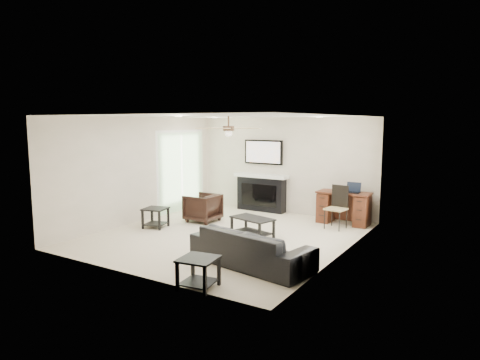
{
  "coord_description": "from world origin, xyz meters",
  "views": [
    {
      "loc": [
        4.88,
        -7.36,
        2.38
      ],
      "look_at": [
        0.26,
        0.13,
        1.18
      ],
      "focal_mm": 32.0,
      "sensor_mm": 36.0,
      "label": 1
    }
  ],
  "objects": [
    {
      "name": "room_shell",
      "position": [
        0.19,
        0.08,
        1.68
      ],
      "size": [
        5.5,
        5.54,
        2.52
      ],
      "color": "beige",
      "rests_on": "ground"
    },
    {
      "name": "sofa",
      "position": [
        1.42,
        -1.39,
        0.31
      ],
      "size": [
        2.24,
        1.18,
        0.62
      ],
      "primitive_type": "imported",
      "rotation": [
        0.0,
        0.0,
        2.97
      ],
      "color": "black",
      "rests_on": "ground"
    },
    {
      "name": "armchair",
      "position": [
        -1.18,
        0.76,
        0.33
      ],
      "size": [
        0.74,
        0.72,
        0.67
      ],
      "primitive_type": "imported",
      "rotation": [
        0.0,
        0.0,
        -1.56
      ],
      "color": "black",
      "rests_on": "ground"
    },
    {
      "name": "coffee_table",
      "position": [
        0.52,
        0.21,
        0.2
      ],
      "size": [
        1.0,
        0.71,
        0.4
      ],
      "primitive_type": "cube",
      "rotation": [
        0.0,
        0.0,
        -0.26
      ],
      "color": "black",
      "rests_on": "ground"
    },
    {
      "name": "end_table_near",
      "position": [
        1.27,
        -2.64,
        0.23
      ],
      "size": [
        0.59,
        0.59,
        0.45
      ],
      "primitive_type": "cube",
      "rotation": [
        0.0,
        0.0,
        0.14
      ],
      "color": "black",
      "rests_on": "ground"
    },
    {
      "name": "end_table_left",
      "position": [
        -1.73,
        -0.29,
        0.23
      ],
      "size": [
        0.6,
        0.6,
        0.45
      ],
      "primitive_type": "cube",
      "rotation": [
        0.0,
        0.0,
        0.24
      ],
      "color": "black",
      "rests_on": "ground"
    },
    {
      "name": "fireplace_unit",
      "position": [
        -0.59,
        2.58,
        0.95
      ],
      "size": [
        1.52,
        0.34,
        1.91
      ],
      "primitive_type": "cube",
      "color": "black",
      "rests_on": "ground"
    },
    {
      "name": "desk",
      "position": [
        1.78,
        2.31,
        0.38
      ],
      "size": [
        1.22,
        0.56,
        0.76
      ],
      "primitive_type": "cube",
      "color": "#3F1B0F",
      "rests_on": "ground"
    },
    {
      "name": "desk_chair",
      "position": [
        1.78,
        1.76,
        0.48
      ],
      "size": [
        0.47,
        0.49,
        0.97
      ],
      "primitive_type": "cube",
      "rotation": [
        0.0,
        0.0,
        -0.13
      ],
      "color": "black",
      "rests_on": "ground"
    },
    {
      "name": "laptop",
      "position": [
        1.98,
        2.29,
        0.88
      ],
      "size": [
        0.33,
        0.24,
        0.23
      ],
      "primitive_type": "cube",
      "color": "black",
      "rests_on": "desk"
    }
  ]
}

